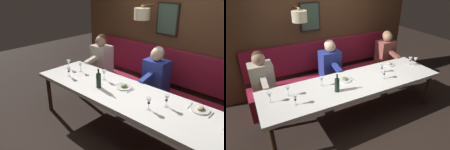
{
  "view_description": "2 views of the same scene",
  "coord_description": "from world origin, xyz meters",
  "views": [
    {
      "loc": [
        -2.26,
        -1.89,
        2.24
      ],
      "look_at": [
        0.05,
        0.29,
        0.92
      ],
      "focal_mm": 36.59,
      "sensor_mm": 36.0,
      "label": 1
    },
    {
      "loc": [
        -2.41,
        1.58,
        2.37
      ],
      "look_at": [
        0.05,
        0.29,
        0.92
      ],
      "focal_mm": 30.97,
      "sensor_mm": 36.0,
      "label": 2
    }
  ],
  "objects": [
    {
      "name": "dining_table",
      "position": [
        0.0,
        0.0,
        0.68
      ],
      "size": [
        0.9,
        3.17,
        0.74
      ],
      "color": "white",
      "rests_on": "ground_plane"
    },
    {
      "name": "wine_glass_2",
      "position": [
        0.05,
        1.38,
        0.86
      ],
      "size": [
        0.07,
        0.07,
        0.16
      ],
      "color": "silver",
      "rests_on": "dining_table"
    },
    {
      "name": "diner_middle",
      "position": [
        0.88,
        1.38,
        0.82
      ],
      "size": [
        0.6,
        0.4,
        0.79
      ],
      "color": "beige",
      "rests_on": "banquette_bench"
    },
    {
      "name": "wine_glass_7",
      "position": [
        0.1,
        1.11,
        0.86
      ],
      "size": [
        0.07,
        0.07,
        0.16
      ],
      "color": "silver",
      "rests_on": "dining_table"
    },
    {
      "name": "ground_plane",
      "position": [
        0.0,
        0.0,
        0.0
      ],
      "size": [
        12.0,
        12.0,
        0.0
      ],
      "primitive_type": "plane",
      "color": "black"
    },
    {
      "name": "back_wall_panel",
      "position": [
        1.46,
        0.01,
        1.36
      ],
      "size": [
        0.59,
        4.57,
        2.9
      ],
      "color": "#51331E",
      "rests_on": "ground_plane"
    },
    {
      "name": "place_setting_0",
      "position": [
        0.13,
        0.12,
        0.75
      ],
      "size": [
        0.24,
        0.32,
        0.05
      ],
      "color": "silver",
      "rests_on": "dining_table"
    },
    {
      "name": "wine_glass_1",
      "position": [
        -0.14,
        -0.52,
        0.86
      ],
      "size": [
        0.07,
        0.07,
        0.16
      ],
      "color": "silver",
      "rests_on": "dining_table"
    },
    {
      "name": "wine_glass_5",
      "position": [
        -0.17,
        1.08,
        0.86
      ],
      "size": [
        0.07,
        0.07,
        0.16
      ],
      "color": "silver",
      "rests_on": "dining_table"
    },
    {
      "name": "banquette_bench",
      "position": [
        0.89,
        0.0,
        0.23
      ],
      "size": [
        0.52,
        3.37,
        0.45
      ],
      "primitive_type": "cube",
      "color": "maroon",
      "rests_on": "ground_plane"
    },
    {
      "name": "place_setting_1",
      "position": [
        0.29,
        -1.0,
        0.75
      ],
      "size": [
        0.24,
        0.32,
        0.05
      ],
      "color": "silver",
      "rests_on": "dining_table"
    },
    {
      "name": "diner_near",
      "position": [
        0.88,
        0.04,
        0.82
      ],
      "size": [
        0.6,
        0.4,
        0.79
      ],
      "color": "#283893",
      "rests_on": "banquette_bench"
    },
    {
      "name": "wine_glass_3",
      "position": [
        0.08,
        -0.64,
        0.86
      ],
      "size": [
        0.07,
        0.07,
        0.16
      ],
      "color": "silver",
      "rests_on": "dining_table"
    },
    {
      "name": "wine_glass_6",
      "position": [
        0.14,
        0.55,
        0.86
      ],
      "size": [
        0.07,
        0.07,
        0.16
      ],
      "color": "silver",
      "rests_on": "dining_table"
    },
    {
      "name": "wine_bottle",
      "position": [
        -0.13,
        0.4,
        0.86
      ],
      "size": [
        0.08,
        0.08,
        0.3
      ],
      "color": "black",
      "rests_on": "dining_table"
    }
  ]
}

